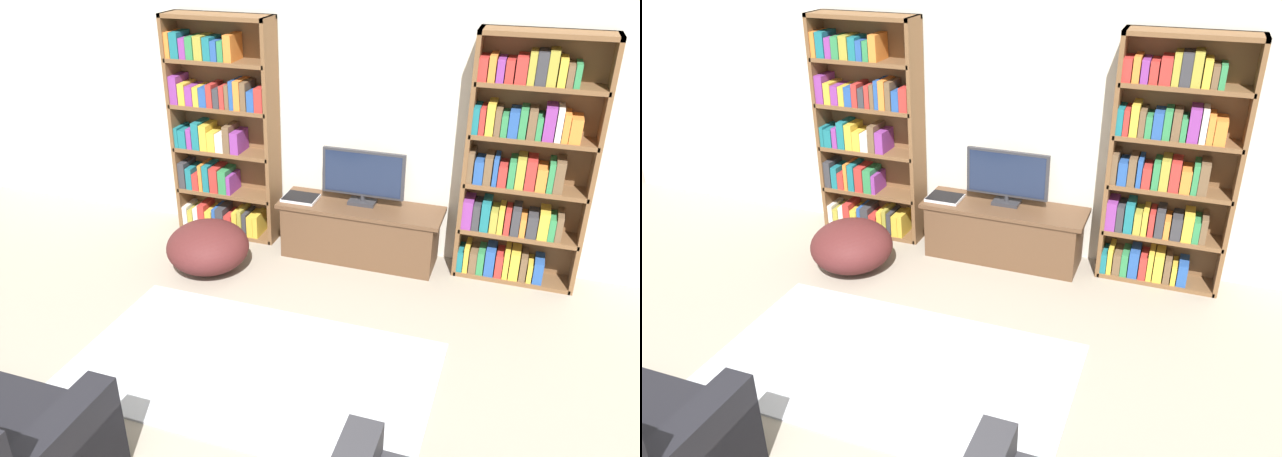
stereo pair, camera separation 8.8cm
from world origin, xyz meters
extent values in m
cube|color=silver|center=(0.00, 4.23, 1.30)|extent=(8.80, 0.06, 2.60)
cube|color=brown|center=(-1.74, 4.03, 1.04)|extent=(0.04, 0.30, 2.08)
cube|color=brown|center=(-0.77, 4.03, 1.04)|extent=(0.04, 0.30, 2.08)
cube|color=brown|center=(-1.25, 4.16, 1.04)|extent=(1.00, 0.04, 2.08)
cube|color=brown|center=(-1.25, 4.03, 2.06)|extent=(1.00, 0.30, 0.04)
cube|color=brown|center=(-1.25, 4.03, 0.02)|extent=(0.97, 0.30, 0.04)
cube|color=silver|center=(-1.69, 4.02, 0.14)|extent=(0.05, 0.24, 0.21)
cube|color=#9E9333|center=(-1.64, 4.02, 0.13)|extent=(0.06, 0.24, 0.19)
cube|color=silver|center=(-1.57, 4.02, 0.14)|extent=(0.05, 0.24, 0.21)
cube|color=#B72D28|center=(-1.51, 4.02, 0.16)|extent=(0.07, 0.24, 0.25)
cube|color=gold|center=(-1.43, 4.02, 0.14)|extent=(0.07, 0.24, 0.20)
cube|color=#234C99|center=(-1.37, 4.02, 0.15)|extent=(0.04, 0.24, 0.24)
cube|color=#333338|center=(-1.31, 4.02, 0.16)|extent=(0.08, 0.24, 0.24)
cube|color=#B72D28|center=(-1.22, 4.02, 0.13)|extent=(0.08, 0.24, 0.18)
cube|color=gold|center=(-1.15, 4.02, 0.15)|extent=(0.05, 0.24, 0.23)
cube|color=#9E9333|center=(-1.10, 4.02, 0.16)|extent=(0.04, 0.24, 0.26)
cube|color=#333338|center=(-1.05, 4.02, 0.15)|extent=(0.04, 0.24, 0.23)
cube|color=gold|center=(-0.99, 4.02, 0.14)|extent=(0.06, 0.24, 0.21)
cube|color=gold|center=(-0.93, 4.02, 0.15)|extent=(0.05, 0.24, 0.22)
cube|color=brown|center=(-1.25, 4.03, 0.43)|extent=(0.97, 0.30, 0.04)
cube|color=#333338|center=(-1.68, 4.02, 0.58)|extent=(0.07, 0.24, 0.25)
cube|color=#196B75|center=(-1.61, 4.02, 0.56)|extent=(0.06, 0.24, 0.21)
cube|color=#B72D28|center=(-1.54, 4.02, 0.53)|extent=(0.07, 0.24, 0.16)
cube|color=orange|center=(-1.48, 4.02, 0.58)|extent=(0.04, 0.24, 0.26)
cube|color=#196B75|center=(-1.43, 4.02, 0.58)|extent=(0.06, 0.24, 0.26)
cube|color=#B72D28|center=(-1.34, 4.02, 0.57)|extent=(0.08, 0.24, 0.24)
cube|color=#2D7F47|center=(-1.25, 4.02, 0.57)|extent=(0.08, 0.24, 0.23)
cube|color=#7F338C|center=(-1.19, 4.02, 0.54)|extent=(0.04, 0.24, 0.18)
cube|color=brown|center=(-1.25, 4.03, 0.85)|extent=(0.97, 0.30, 0.04)
cube|color=#196B75|center=(-1.70, 4.02, 0.96)|extent=(0.04, 0.24, 0.19)
cube|color=#196B75|center=(-1.64, 4.02, 0.95)|extent=(0.08, 0.24, 0.17)
cube|color=#7F338C|center=(-1.57, 4.02, 0.96)|extent=(0.05, 0.24, 0.19)
cube|color=#196B75|center=(-1.50, 4.02, 0.99)|extent=(0.07, 0.24, 0.25)
cube|color=gold|center=(-1.42, 4.02, 0.99)|extent=(0.07, 0.24, 0.24)
cube|color=gold|center=(-1.34, 4.02, 0.96)|extent=(0.08, 0.24, 0.18)
cube|color=silver|center=(-1.25, 4.02, 0.96)|extent=(0.08, 0.24, 0.17)
cube|color=brown|center=(-1.18, 4.02, 0.99)|extent=(0.07, 0.24, 0.25)
cube|color=#7F338C|center=(-1.10, 4.02, 0.97)|extent=(0.08, 0.24, 0.20)
cube|color=brown|center=(-1.25, 4.03, 1.27)|extent=(0.97, 0.30, 0.04)
cube|color=#7F338C|center=(-1.68, 4.02, 1.41)|extent=(0.08, 0.24, 0.25)
cube|color=gold|center=(-1.60, 4.02, 1.38)|extent=(0.07, 0.24, 0.19)
cube|color=#7F338C|center=(-1.52, 4.02, 1.37)|extent=(0.07, 0.24, 0.17)
cube|color=gold|center=(-1.45, 4.02, 1.37)|extent=(0.06, 0.24, 0.17)
cube|color=#234C99|center=(-1.39, 4.02, 1.37)|extent=(0.07, 0.24, 0.18)
cube|color=#B72D28|center=(-1.32, 4.02, 1.39)|extent=(0.06, 0.24, 0.21)
cube|color=#333338|center=(-1.25, 4.02, 1.37)|extent=(0.06, 0.24, 0.18)
cube|color=#B72D28|center=(-1.19, 4.02, 1.39)|extent=(0.05, 0.24, 0.21)
cube|color=brown|center=(-1.14, 4.02, 1.39)|extent=(0.04, 0.24, 0.22)
cube|color=#234C99|center=(-1.10, 4.02, 1.41)|extent=(0.04, 0.24, 0.25)
cube|color=orange|center=(-1.05, 4.02, 1.41)|extent=(0.06, 0.24, 0.26)
cube|color=brown|center=(-0.98, 4.02, 1.41)|extent=(0.05, 0.24, 0.25)
cube|color=#234C99|center=(-0.92, 4.02, 1.37)|extent=(0.07, 0.24, 0.18)
cube|color=#B72D28|center=(-0.84, 4.02, 1.39)|extent=(0.08, 0.24, 0.21)
cube|color=brown|center=(-1.25, 4.03, 1.68)|extent=(0.97, 0.30, 0.04)
cube|color=orange|center=(-1.70, 4.02, 1.81)|extent=(0.04, 0.24, 0.22)
cube|color=#196B75|center=(-1.63, 4.02, 1.81)|extent=(0.08, 0.24, 0.22)
cube|color=#7F338C|center=(-1.55, 4.02, 1.79)|extent=(0.06, 0.24, 0.18)
cube|color=#2D7F47|center=(-1.48, 4.02, 1.80)|extent=(0.07, 0.24, 0.19)
cube|color=#9E9333|center=(-1.39, 4.02, 1.80)|extent=(0.08, 0.24, 0.20)
cube|color=#196B75|center=(-1.31, 4.02, 1.80)|extent=(0.07, 0.24, 0.20)
cube|color=#234C99|center=(-1.24, 4.02, 1.79)|extent=(0.06, 0.24, 0.17)
cube|color=#2D7F47|center=(-1.18, 4.02, 1.79)|extent=(0.05, 0.24, 0.17)
cube|color=orange|center=(-1.11, 4.02, 1.81)|extent=(0.07, 0.24, 0.23)
cube|color=brown|center=(0.97, 4.03, 1.04)|extent=(0.04, 0.30, 2.08)
cube|color=brown|center=(1.94, 4.03, 1.04)|extent=(0.04, 0.30, 2.08)
cube|color=brown|center=(1.46, 4.16, 1.04)|extent=(1.00, 0.04, 2.08)
cube|color=brown|center=(1.46, 4.03, 2.06)|extent=(1.00, 0.30, 0.04)
cube|color=brown|center=(1.46, 4.03, 0.02)|extent=(0.97, 0.30, 0.04)
cube|color=#196B75|center=(1.02, 4.02, 0.13)|extent=(0.05, 0.24, 0.18)
cube|color=gold|center=(1.07, 4.02, 0.15)|extent=(0.04, 0.24, 0.24)
cube|color=brown|center=(1.13, 4.02, 0.13)|extent=(0.06, 0.24, 0.20)
cube|color=#2D7F47|center=(1.19, 4.02, 0.14)|extent=(0.06, 0.24, 0.21)
cube|color=#234C99|center=(1.27, 4.02, 0.16)|extent=(0.08, 0.24, 0.24)
cube|color=#B72D28|center=(1.34, 4.02, 0.14)|extent=(0.06, 0.24, 0.21)
cube|color=gold|center=(1.40, 4.02, 0.16)|extent=(0.04, 0.24, 0.25)
cube|color=gold|center=(1.47, 4.02, 0.16)|extent=(0.08, 0.24, 0.25)
cube|color=brown|center=(1.54, 4.02, 0.15)|extent=(0.05, 0.24, 0.22)
cube|color=gold|center=(1.60, 4.02, 0.12)|extent=(0.04, 0.24, 0.16)
cube|color=#234C99|center=(1.67, 4.02, 0.13)|extent=(0.08, 0.24, 0.20)
cube|color=brown|center=(1.46, 4.03, 0.43)|extent=(0.97, 0.30, 0.04)
cube|color=#7F338C|center=(1.03, 4.02, 0.58)|extent=(0.08, 0.24, 0.25)
cube|color=#333338|center=(1.11, 4.02, 0.56)|extent=(0.06, 0.24, 0.22)
cube|color=#196B75|center=(1.18, 4.02, 0.58)|extent=(0.07, 0.24, 0.26)
cube|color=#9E9333|center=(1.25, 4.02, 0.55)|extent=(0.06, 0.24, 0.19)
cube|color=gold|center=(1.31, 4.02, 0.56)|extent=(0.04, 0.24, 0.22)
cube|color=#B72D28|center=(1.36, 4.02, 0.55)|extent=(0.04, 0.24, 0.20)
cube|color=#333338|center=(1.43, 4.02, 0.57)|extent=(0.07, 0.24, 0.23)
cube|color=orange|center=(1.49, 4.02, 0.53)|extent=(0.05, 0.24, 0.16)
cube|color=#333338|center=(1.56, 4.02, 0.55)|extent=(0.08, 0.24, 0.19)
cube|color=gold|center=(1.65, 4.02, 0.57)|extent=(0.08, 0.24, 0.23)
cube|color=#2D7F47|center=(1.71, 4.02, 0.55)|extent=(0.05, 0.24, 0.19)
cube|color=brown|center=(1.77, 4.02, 0.56)|extent=(0.05, 0.24, 0.22)
cube|color=brown|center=(1.46, 4.03, 0.85)|extent=(0.97, 0.30, 0.04)
cube|color=brown|center=(1.02, 4.02, 0.99)|extent=(0.05, 0.24, 0.25)
cube|color=#234C99|center=(1.08, 4.02, 0.96)|extent=(0.07, 0.24, 0.19)
cube|color=brown|center=(1.16, 4.02, 0.98)|extent=(0.06, 0.24, 0.23)
cube|color=#234C99|center=(1.21, 4.02, 0.98)|extent=(0.04, 0.24, 0.23)
cube|color=#B72D28|center=(1.27, 4.02, 0.95)|extent=(0.07, 0.24, 0.17)
cube|color=#2D7F47|center=(1.34, 4.02, 0.98)|extent=(0.05, 0.24, 0.22)
cube|color=#9E9333|center=(1.41, 4.02, 0.99)|extent=(0.07, 0.24, 0.25)
cube|color=#B72D28|center=(1.49, 4.02, 0.99)|extent=(0.08, 0.24, 0.24)
cube|color=orange|center=(1.57, 4.02, 0.96)|extent=(0.08, 0.24, 0.19)
cube|color=#2D7F47|center=(1.64, 4.02, 0.99)|extent=(0.04, 0.24, 0.24)
cube|color=brown|center=(1.70, 4.02, 1.00)|extent=(0.07, 0.24, 0.26)
cube|color=brown|center=(1.46, 4.03, 1.27)|extent=(0.97, 0.30, 0.04)
cube|color=#196B75|center=(1.02, 4.02, 1.39)|extent=(0.05, 0.24, 0.21)
cube|color=#B72D28|center=(1.07, 4.02, 1.39)|extent=(0.04, 0.24, 0.21)
cube|color=gold|center=(1.12, 4.02, 1.41)|extent=(0.06, 0.24, 0.25)
cube|color=brown|center=(1.18, 4.02, 1.39)|extent=(0.05, 0.24, 0.21)
cube|color=#2D7F47|center=(1.24, 4.02, 1.37)|extent=(0.05, 0.24, 0.17)
cube|color=#234C99|center=(1.30, 4.02, 1.39)|extent=(0.07, 0.24, 0.21)
cube|color=#2D7F47|center=(1.37, 4.02, 1.40)|extent=(0.06, 0.24, 0.23)
cube|color=brown|center=(1.44, 4.02, 1.40)|extent=(0.06, 0.24, 0.22)
cube|color=#2D7F47|center=(1.49, 4.02, 1.37)|extent=(0.04, 0.24, 0.18)
cube|color=#7F338C|center=(1.56, 4.02, 1.41)|extent=(0.08, 0.24, 0.26)
cube|color=silver|center=(1.63, 4.02, 1.41)|extent=(0.04, 0.24, 0.26)
cube|color=orange|center=(1.68, 4.02, 1.39)|extent=(0.05, 0.24, 0.22)
cube|color=orange|center=(1.75, 4.02, 1.38)|extent=(0.08, 0.24, 0.19)
cube|color=brown|center=(1.46, 4.03, 1.68)|extent=(0.97, 0.30, 0.04)
cube|color=#B72D28|center=(1.03, 4.02, 1.79)|extent=(0.07, 0.24, 0.18)
cube|color=orange|center=(1.09, 4.02, 1.80)|extent=(0.05, 0.24, 0.20)
cube|color=#7F338C|center=(1.16, 4.02, 1.79)|extent=(0.06, 0.24, 0.17)
cube|color=#B72D28|center=(1.22, 4.02, 1.78)|extent=(0.06, 0.24, 0.17)
cube|color=#B72D28|center=(1.30, 4.02, 1.80)|extent=(0.08, 0.24, 0.20)
cube|color=#9E9333|center=(1.38, 4.02, 1.82)|extent=(0.05, 0.24, 0.24)
cube|color=#333338|center=(1.45, 4.02, 1.82)|extent=(0.08, 0.24, 0.24)
cube|color=#9E9333|center=(1.52, 4.02, 1.83)|extent=(0.07, 0.24, 0.25)
cube|color=gold|center=(1.59, 4.02, 1.80)|extent=(0.06, 0.24, 0.20)
cube|color=brown|center=(1.65, 4.02, 1.78)|extent=(0.05, 0.24, 0.16)
cube|color=#2D7F47|center=(1.70, 4.02, 1.79)|extent=(0.04, 0.24, 0.17)
cube|color=brown|center=(0.10, 3.94, 0.24)|extent=(1.38, 0.44, 0.48)
cube|color=brown|center=(0.10, 3.94, 0.50)|extent=(1.46, 0.47, 0.04)
cube|color=#2D2D33|center=(0.10, 3.99, 0.53)|extent=(0.24, 0.16, 0.03)
cylinder|color=#2D2D33|center=(0.10, 3.99, 0.57)|extent=(0.04, 0.04, 0.05)
cube|color=#2D2D33|center=(0.10, 3.99, 0.81)|extent=(0.74, 0.04, 0.42)
cube|color=#19233D|center=(0.10, 3.97, 0.81)|extent=(0.69, 0.00, 0.37)
cube|color=silver|center=(-0.45, 3.90, 0.53)|extent=(0.31, 0.24, 0.02)
cube|color=black|center=(-0.45, 3.90, 0.54)|extent=(0.30, 0.23, 0.00)
cube|color=#B2B7C1|center=(-0.15, 2.15, 0.01)|extent=(2.48, 1.42, 0.02)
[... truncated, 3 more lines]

